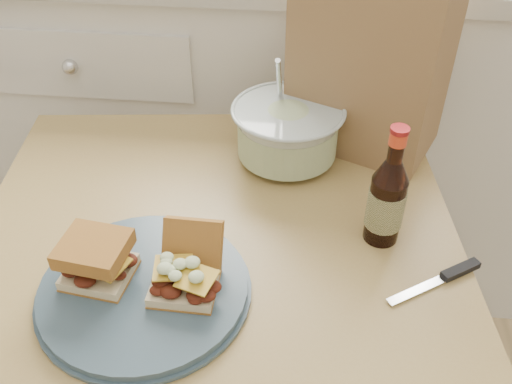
# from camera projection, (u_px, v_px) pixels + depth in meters

# --- Properties ---
(cabinet_run) EXTENTS (2.50, 0.64, 0.94)m
(cabinet_run) POSITION_uv_depth(u_px,v_px,m) (295.00, 113.00, 1.65)
(cabinet_run) COLOR white
(cabinet_run) RESTS_ON ground
(dining_table) EXTENTS (0.90, 0.90, 0.68)m
(dining_table) POSITION_uv_depth(u_px,v_px,m) (218.00, 285.00, 1.00)
(dining_table) COLOR tan
(dining_table) RESTS_ON ground
(plate) EXTENTS (0.31, 0.31, 0.02)m
(plate) POSITION_uv_depth(u_px,v_px,m) (144.00, 289.00, 0.85)
(plate) COLOR #3C5261
(plate) RESTS_ON dining_table
(sandwich_left) EXTENTS (0.11, 0.10, 0.07)m
(sandwich_left) POSITION_uv_depth(u_px,v_px,m) (96.00, 259.00, 0.83)
(sandwich_left) COLOR beige
(sandwich_left) RESTS_ON plate
(sandwich_right) EXTENTS (0.10, 0.13, 0.08)m
(sandwich_right) POSITION_uv_depth(u_px,v_px,m) (187.00, 267.00, 0.83)
(sandwich_right) COLOR beige
(sandwich_right) RESTS_ON plate
(coleslaw_bowl) EXTENTS (0.22, 0.22, 0.22)m
(coleslaw_bowl) POSITION_uv_depth(u_px,v_px,m) (287.00, 134.00, 1.09)
(coleslaw_bowl) COLOR #B2BFBC
(coleslaw_bowl) RESTS_ON dining_table
(beer_bottle) EXTENTS (0.06, 0.06, 0.22)m
(beer_bottle) POSITION_uv_depth(u_px,v_px,m) (387.00, 199.00, 0.90)
(beer_bottle) COLOR black
(beer_bottle) RESTS_ON dining_table
(knife) EXTENTS (0.15, 0.11, 0.01)m
(knife) POSITION_uv_depth(u_px,v_px,m) (450.00, 275.00, 0.88)
(knife) COLOR silver
(knife) RESTS_ON dining_table
(paper_bag) EXTENTS (0.32, 0.27, 0.36)m
(paper_bag) POSITION_uv_depth(u_px,v_px,m) (371.00, 59.00, 1.07)
(paper_bag) COLOR olive
(paper_bag) RESTS_ON dining_table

